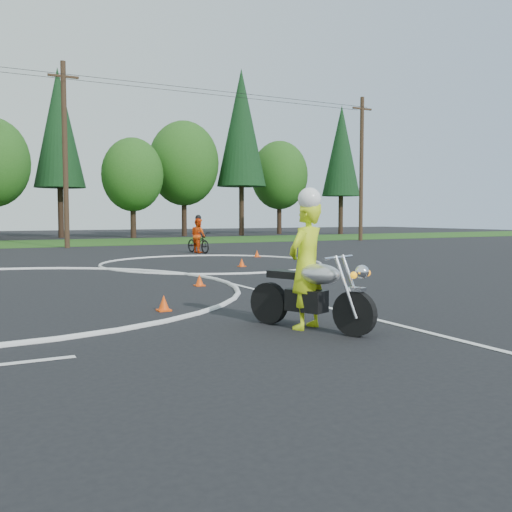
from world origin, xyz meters
name	(u,v)px	position (x,y,z in m)	size (l,w,h in m)	color
course_markings	(63,282)	(2.17, 4.35, 0.01)	(19.05, 19.05, 0.12)	silver
primary_motorcycle	(312,293)	(4.57, -3.95, 0.58)	(1.10, 2.12, 1.19)	black
rider_primary_grp	(306,261)	(4.55, -3.82, 1.06)	(0.86, 0.73, 2.21)	#CEED18
rider_second_grp	(198,239)	(9.81, 13.83, 0.64)	(0.94, 1.96, 1.81)	black
traffic_cones	(126,280)	(3.49, 2.99, 0.14)	(16.71, 13.00, 0.30)	#FF4D0D
treeline	(160,157)	(14.78, 34.61, 6.62)	(38.20, 8.10, 14.52)	#382619
utility_poles	(65,152)	(5.00, 21.00, 5.20)	(41.60, 1.12, 10.00)	#473321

